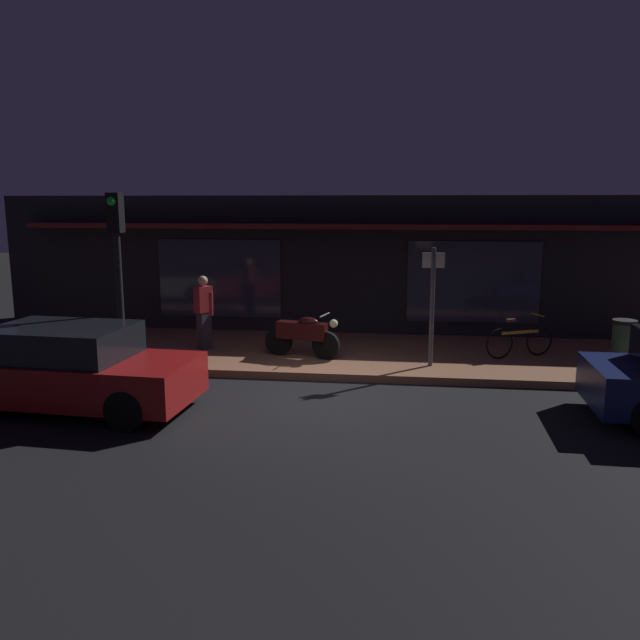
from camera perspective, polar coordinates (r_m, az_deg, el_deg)
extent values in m
plane|color=black|center=(11.54, -0.28, -6.83)|extent=(60.00, 60.00, 0.00)
cube|color=brown|center=(14.40, 1.31, -3.02)|extent=(18.00, 4.00, 0.15)
cube|color=black|center=(17.46, 2.52, 5.10)|extent=(18.00, 2.80, 3.60)
cube|color=#262838|center=(16.69, -8.95, 3.69)|extent=(3.20, 0.04, 2.00)
cube|color=#262838|center=(16.11, 13.50, 3.29)|extent=(3.20, 0.04, 2.00)
cube|color=#591919|center=(15.75, 2.03, 8.34)|extent=(16.20, 0.50, 0.12)
cylinder|color=black|center=(13.93, -3.73, -1.91)|extent=(0.61, 0.25, 0.60)
cylinder|color=black|center=(13.53, 0.53, -2.27)|extent=(0.61, 0.25, 0.60)
cube|color=black|center=(13.66, -1.63, -0.94)|extent=(1.13, 0.52, 0.36)
ellipsoid|color=black|center=(13.57, -1.05, -0.16)|extent=(0.48, 0.33, 0.20)
sphere|color=#F9EDB7|center=(13.38, 1.22, -0.32)|extent=(0.18, 0.18, 0.18)
cylinder|color=gray|center=(13.41, 0.42, 0.45)|extent=(0.15, 0.54, 0.03)
torus|color=black|center=(14.06, 15.72, -2.05)|extent=(0.61, 0.32, 0.66)
torus|color=black|center=(14.64, 18.97, -1.74)|extent=(0.61, 0.32, 0.66)
cube|color=#B78C2D|center=(14.30, 17.43, -1.03)|extent=(0.83, 0.43, 0.06)
cube|color=brown|center=(14.11, 16.66, -0.03)|extent=(0.21, 0.16, 0.06)
cylinder|color=#B78C2D|center=(14.49, 18.85, 0.44)|extent=(0.20, 0.39, 0.02)
cube|color=#28232D|center=(14.67, -10.28, -0.93)|extent=(0.32, 0.34, 0.85)
cube|color=maroon|center=(14.55, -10.37, 1.83)|extent=(0.39, 0.44, 0.58)
sphere|color=tan|center=(14.49, -10.42, 3.47)|extent=(0.22, 0.22, 0.22)
cylinder|color=maroon|center=(14.36, -9.71, 1.45)|extent=(0.12, 0.12, 0.52)
cylinder|color=maroon|center=(14.76, -10.99, 1.65)|extent=(0.12, 0.12, 0.52)
cylinder|color=#47474C|center=(13.01, 9.96, 1.10)|extent=(0.09, 0.09, 2.40)
cube|color=beige|center=(12.89, 10.10, 5.27)|extent=(0.44, 0.03, 0.30)
cylinder|color=#2D4C33|center=(14.45, 25.40, -1.96)|extent=(0.44, 0.44, 0.85)
cylinder|color=black|center=(14.37, 25.55, -0.15)|extent=(0.48, 0.48, 0.08)
cylinder|color=black|center=(12.14, -17.43, 2.25)|extent=(0.12, 0.12, 3.60)
cube|color=black|center=(12.03, -17.81, 9.11)|extent=(0.24, 0.24, 0.70)
sphere|color=#1ED838|center=(11.91, -18.13, 10.04)|extent=(0.16, 0.16, 0.16)
cylinder|color=black|center=(13.22, -25.32, -4.18)|extent=(0.65, 0.24, 0.64)
cylinder|color=black|center=(11.57, -13.35, -5.43)|extent=(0.65, 0.26, 0.64)
cylinder|color=black|center=(10.23, -16.95, -7.71)|extent=(0.65, 0.26, 0.64)
cylinder|color=black|center=(12.90, -24.38, -4.45)|extent=(0.65, 0.26, 0.64)
cube|color=maroon|center=(11.48, -21.18, -4.80)|extent=(4.20, 2.02, 0.68)
cube|color=black|center=(11.43, -22.00, -2.08)|extent=(2.30, 1.74, 0.64)
cylinder|color=black|center=(12.16, 25.15, -5.39)|extent=(0.65, 0.24, 0.64)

